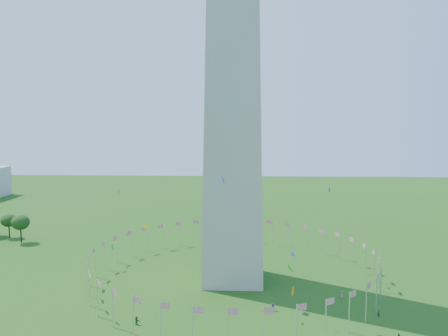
{
  "coord_description": "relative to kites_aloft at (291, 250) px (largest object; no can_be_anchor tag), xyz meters",
  "views": [
    {
      "loc": [
        3.08,
        -71.48,
        44.66
      ],
      "look_at": [
        -1.86,
        35.0,
        33.84
      ],
      "focal_mm": 35.0,
      "sensor_mm": 36.0,
      "label": 1
    }
  ],
  "objects": [
    {
      "name": "kites_aloft",
      "position": [
        0.0,
        0.0,
        0.0
      ],
      "size": [
        92.66,
        62.65,
        32.25
      ],
      "color": "green",
      "rests_on": "ground"
    },
    {
      "name": "flag_ring",
      "position": [
        -13.68,
        25.68,
        -12.0
      ],
      "size": [
        80.24,
        80.24,
        9.0
      ],
      "color": "silver",
      "rests_on": "ground"
    }
  ]
}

